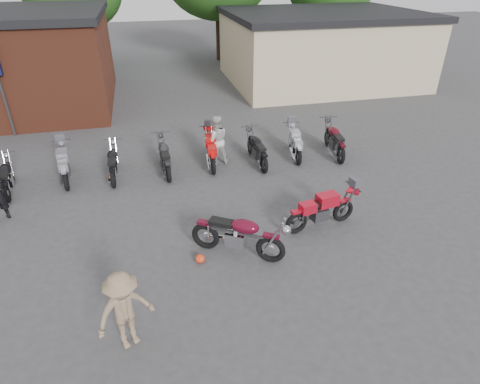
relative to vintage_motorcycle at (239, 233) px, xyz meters
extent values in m
plane|color=#37373A|center=(-0.30, -0.45, -0.65)|extent=(90.00, 90.00, 0.00)
cube|color=tan|center=(8.20, 14.55, 1.10)|extent=(10.00, 8.00, 3.50)
ellipsoid|color=red|center=(-0.95, -0.05, -0.54)|extent=(0.28, 0.28, 0.21)
imported|color=beige|center=(0.42, 5.09, 0.20)|extent=(0.83, 0.65, 1.69)
imported|color=#876C53|center=(-2.52, -2.01, 0.17)|extent=(1.21, 0.99, 1.63)
camera|label=1|loc=(-1.75, -7.33, 5.44)|focal=30.00mm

